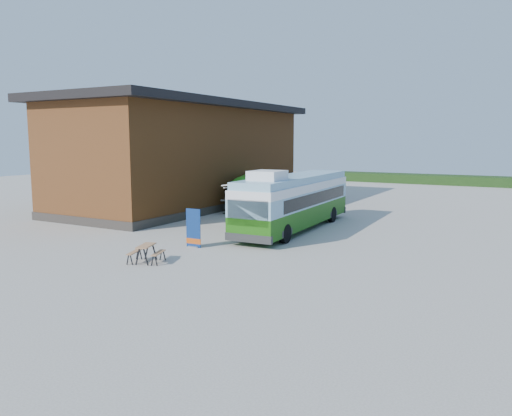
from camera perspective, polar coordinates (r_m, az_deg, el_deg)
The scene contains 10 objects.
ground at distance 23.24m, azimuth -2.13°, elevation -4.16°, with size 100.00×100.00×0.00m, color #BCB7AD.
barn at distance 36.96m, azimuth -8.01°, elevation 5.82°, with size 9.60×21.20×7.50m.
hedge at distance 57.69m, azimuth 25.40°, elevation 2.75°, with size 40.00×3.00×1.00m, color #264419.
bus at distance 26.89m, azimuth 4.44°, elevation 0.93°, with size 2.74×11.04×3.37m.
awning at distance 27.58m, azimuth 0.43°, elevation 2.89°, with size 2.59×4.03×0.50m.
banner at distance 22.62m, azimuth -7.17°, elevation -2.69°, with size 0.77×0.20×1.76m.
picnic_table at distance 20.19m, azimuth -12.45°, elevation -4.65°, with size 1.53×1.44×0.70m.
person_a at distance 33.03m, azimuth -0.33°, elevation 0.77°, with size 0.56×0.37×1.55m, color #999999.
person_b at distance 32.68m, azimuth -3.47°, elevation 0.79°, with size 0.81×0.63×1.67m, color #999999.
slurry_tanker at distance 35.04m, azimuth -0.94°, elevation 2.19°, with size 3.48×6.21×2.42m.
Camera 1 is at (11.87, -19.39, 4.81)m, focal length 35.00 mm.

